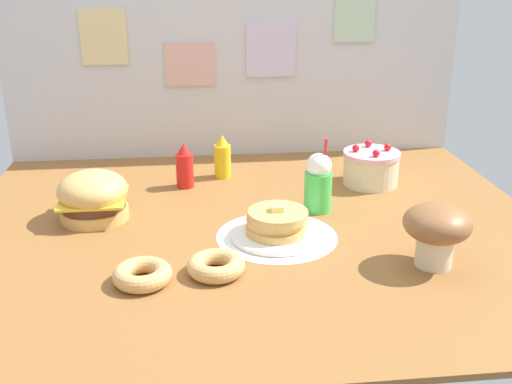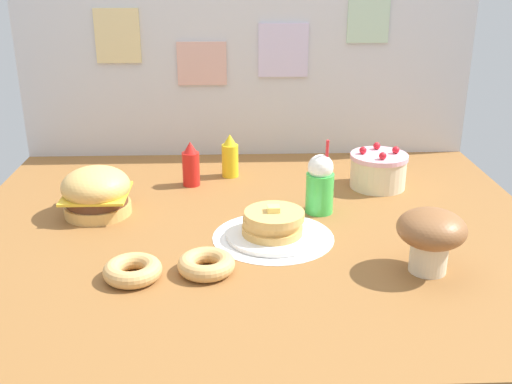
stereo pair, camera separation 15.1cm
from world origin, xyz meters
The scene contains 12 objects.
ground_plane centered at (0.00, 0.00, -0.01)m, with size 2.14×1.78×0.02m, color brown.
back_wall centered at (0.00, 0.88, 0.45)m, with size 2.14×0.04×0.89m.
doily_mat centered at (0.07, -0.09, 0.00)m, with size 0.43×0.43×0.00m, color white.
burger centered at (-0.59, 0.14, 0.09)m, with size 0.26×0.26×0.19m.
pancake_stack centered at (0.06, -0.09, 0.04)m, with size 0.33×0.33×0.12m.
layer_cake centered at (0.54, 0.39, 0.07)m, with size 0.24×0.24×0.18m.
ketchup_bottle centered at (-0.25, 0.44, 0.09)m, with size 0.07×0.07×0.19m.
mustard_bottle centered at (-0.08, 0.55, 0.09)m, with size 0.07×0.07×0.19m.
cream_soda_cup centered at (0.26, 0.13, 0.11)m, with size 0.11×0.11×0.29m.
donut_pink_glaze centered at (-0.38, -0.36, 0.03)m, with size 0.18×0.18×0.05m.
donut_chocolate centered at (-0.16, -0.33, 0.03)m, with size 0.18×0.18×0.05m.
mushroom_stool centered at (0.53, -0.35, 0.13)m, with size 0.21×0.21×0.20m.
Camera 2 is at (-0.07, -2.02, 0.92)m, focal length 42.77 mm.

